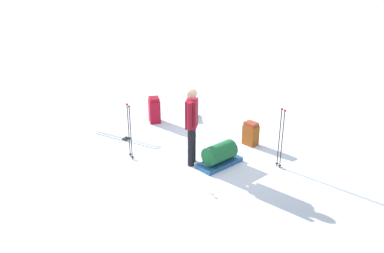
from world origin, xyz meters
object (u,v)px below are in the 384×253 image
ski_pair_near (126,139)px  ski_poles_planted_near (130,129)px  backpack_large_dark (251,134)px  backpack_bright (154,110)px  sleeping_mat_rolled (192,114)px  gear_sled (220,155)px  ski_poles_planted_far (281,136)px  skier_standing (192,122)px

ski_pair_near → ski_poles_planted_near: ski_poles_planted_near is taller
ski_pair_near → ski_poles_planted_near: 1.21m
backpack_large_dark → backpack_bright: size_ratio=0.82×
backpack_bright → sleeping_mat_rolled: (0.17, -1.05, -0.25)m
ski_poles_planted_near → gear_sled: 2.02m
backpack_bright → ski_poles_planted_far: size_ratio=0.52×
backpack_bright → ski_pair_near: bearing=144.0°
backpack_large_dark → gear_sled: backpack_large_dark is taller
skier_standing → backpack_bright: size_ratio=2.47×
gear_sled → sleeping_mat_rolled: gear_sled is taller
ski_pair_near → ski_poles_planted_near: bearing=-173.9°
backpack_large_dark → backpack_bright: 2.77m
sleeping_mat_rolled → ski_pair_near: bearing=123.9°
ski_pair_near → skier_standing: bearing=-135.5°
backpack_large_dark → ski_poles_planted_near: (-0.28, 2.80, 0.43)m
backpack_bright → sleeping_mat_rolled: size_ratio=1.25×
skier_standing → backpack_large_dark: (0.71, -1.51, -0.68)m
ski_poles_planted_near → backpack_bright: bearing=-18.0°
backpack_bright → sleeping_mat_rolled: 1.09m
backpack_large_dark → ski_poles_planted_near: ski_poles_planted_near is taller
ski_poles_planted_near → sleeping_mat_rolled: ski_poles_planted_near is taller
skier_standing → ski_poles_planted_far: (-0.46, -1.79, -0.22)m
ski_pair_near → gear_sled: 2.53m
ski_poles_planted_near → sleeping_mat_rolled: size_ratio=2.30×
skier_standing → ski_poles_planted_near: size_ratio=1.34×
backpack_bright → ski_poles_planted_near: 2.17m
ski_poles_planted_near → sleeping_mat_rolled: 2.85m
ski_pair_near → backpack_large_dark: backpack_large_dark is taller
ski_poles_planted_far → backpack_bright: bearing=39.5°
ski_pair_near → ski_poles_planted_far: ski_poles_planted_far is taller
skier_standing → backpack_bright: skier_standing is taller
ski_pair_near → sleeping_mat_rolled: (1.22, -1.81, 0.08)m
gear_sled → sleeping_mat_rolled: 2.81m
skier_standing → sleeping_mat_rolled: skier_standing is taller
skier_standing → ski_poles_planted_near: skier_standing is taller
gear_sled → ski_poles_planted_near: bearing=72.2°
ski_pair_near → backpack_bright: 1.34m
ski_poles_planted_near → ski_poles_planted_far: ski_poles_planted_far is taller
ski_pair_near → backpack_bright: bearing=-36.0°
skier_standing → backpack_large_dark: skier_standing is taller
ski_poles_planted_near → skier_standing: bearing=-108.7°
backpack_large_dark → gear_sled: size_ratio=0.52×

